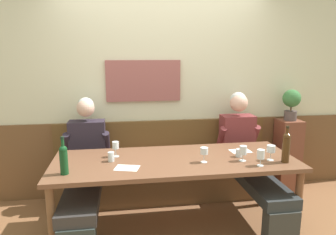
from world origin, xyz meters
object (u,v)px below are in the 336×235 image
at_px(water_tumbler_right, 239,153).
at_px(potted_plant, 291,102).
at_px(wall_bench, 165,176).
at_px(wine_glass_center_front, 204,152).
at_px(wine_glass_near_bucket, 271,150).
at_px(person_center_left_seat, 248,155).
at_px(wine_bottle_amber_mid, 286,146).
at_px(wine_glass_left_end, 243,151).
at_px(wine_glass_mid_left, 116,146).
at_px(water_tumbler_center, 111,157).
at_px(person_right_seat, 85,166).
at_px(wine_bottle_clear_water, 64,158).
at_px(dining_table, 175,166).
at_px(wine_glass_mid_right, 261,155).

xyz_separation_m(water_tumbler_right, potted_plant, (0.98, 0.79, 0.36)).
height_order(wall_bench, wine_glass_center_front, wall_bench).
bearing_deg(wine_glass_near_bucket, person_center_left_seat, 89.27).
relative_size(wine_bottle_amber_mid, wine_glass_left_end, 2.35).
distance_m(wine_glass_mid_left, water_tumbler_center, 0.15).
height_order(wall_bench, person_center_left_seat, person_center_left_seat).
bearing_deg(water_tumbler_center, person_right_seat, 132.91).
height_order(wine_bottle_amber_mid, water_tumbler_center, wine_bottle_amber_mid).
bearing_deg(potted_plant, wine_bottle_clear_water, -158.97).
xyz_separation_m(dining_table, potted_plant, (1.61, 0.76, 0.48)).
xyz_separation_m(wine_bottle_clear_water, wine_glass_center_front, (1.24, 0.11, -0.04)).
distance_m(dining_table, wine_bottle_clear_water, 1.04).
bearing_deg(potted_plant, wine_glass_mid_right, -129.72).
bearing_deg(water_tumbler_right, wall_bench, 129.78).
relative_size(wine_glass_near_bucket, water_tumbler_right, 1.87).
height_order(person_center_left_seat, wine_glass_mid_left, person_center_left_seat).
height_order(person_center_left_seat, wine_bottle_clear_water, person_center_left_seat).
relative_size(person_right_seat, person_center_left_seat, 0.99).
xyz_separation_m(wine_glass_left_end, potted_plant, (0.99, 0.91, 0.30)).
distance_m(dining_table, wine_bottle_amber_mid, 1.06).
bearing_deg(water_tumbler_center, water_tumbler_right, -2.49).
bearing_deg(dining_table, wall_bench, 90.00).
relative_size(wall_bench, wine_bottle_clear_water, 8.04).
relative_size(wine_bottle_clear_water, wine_glass_left_end, 2.21).
relative_size(person_right_seat, potted_plant, 3.40).
bearing_deg(person_right_seat, dining_table, -20.27).
bearing_deg(wine_glass_left_end, person_center_left_seat, 61.65).
bearing_deg(potted_plant, water_tumbler_center, -161.60).
bearing_deg(wine_bottle_clear_water, wine_glass_left_end, 3.05).
relative_size(person_center_left_seat, water_tumbler_center, 14.73).
bearing_deg(wine_bottle_amber_mid, person_center_left_seat, 99.72).
bearing_deg(wine_glass_mid_left, wine_glass_near_bucket, -12.74).
relative_size(wine_bottle_amber_mid, water_tumbler_center, 3.84).
relative_size(wine_glass_near_bucket, water_tumbler_center, 1.62).
height_order(wine_glass_center_front, wine_glass_mid_left, wine_glass_mid_left).
relative_size(dining_table, wine_bottle_amber_mid, 6.69).
distance_m(wine_bottle_amber_mid, wine_glass_near_bucket, 0.14).
relative_size(dining_table, wine_glass_near_bucket, 15.86).
bearing_deg(water_tumbler_right, person_center_left_seat, 55.47).
relative_size(wine_bottle_clear_water, water_tumbler_right, 4.16).
height_order(wine_bottle_amber_mid, wine_glass_center_front, wine_bottle_amber_mid).
height_order(person_right_seat, water_tumbler_right, person_right_seat).
relative_size(person_right_seat, wine_glass_center_front, 9.27).
distance_m(wall_bench, wine_glass_near_bucket, 1.39).
bearing_deg(person_center_left_seat, potted_plant, 29.52).
height_order(wall_bench, water_tumbler_center, wall_bench).
height_order(dining_table, water_tumbler_right, water_tumbler_right).
bearing_deg(wine_glass_near_bucket, wine_bottle_clear_water, -178.04).
bearing_deg(wine_glass_center_front, wine_glass_mid_right, -19.19).
xyz_separation_m(person_right_seat, wine_glass_near_bucket, (1.78, -0.50, 0.25)).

